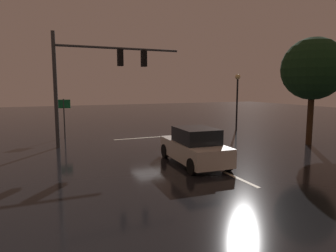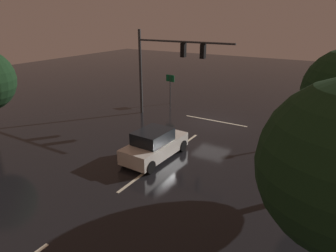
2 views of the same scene
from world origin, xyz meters
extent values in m
plane|color=black|center=(0.00, 0.00, 0.00)|extent=(80.00, 80.00, 0.00)
cylinder|color=#383A3D|center=(6.10, 0.71, 3.33)|extent=(0.22, 0.22, 6.67)
cylinder|color=#383A3D|center=(2.26, 0.71, 5.89)|extent=(7.67, 0.14, 0.14)
cube|color=black|center=(2.26, 0.71, 5.32)|extent=(0.32, 0.36, 1.00)
sphere|color=black|center=(2.26, 0.52, 5.64)|extent=(0.20, 0.20, 0.20)
sphere|color=yellow|center=(2.26, 0.52, 5.32)|extent=(0.20, 0.20, 0.20)
sphere|color=black|center=(2.26, 0.52, 5.00)|extent=(0.20, 0.20, 0.20)
cube|color=black|center=(0.73, 0.71, 5.32)|extent=(0.32, 0.36, 1.00)
sphere|color=black|center=(0.73, 0.52, 5.64)|extent=(0.20, 0.20, 0.20)
sphere|color=yellow|center=(0.73, 0.52, 5.32)|extent=(0.20, 0.20, 0.20)
sphere|color=black|center=(0.73, 0.52, 5.00)|extent=(0.20, 0.20, 0.20)
cube|color=beige|center=(0.00, 4.00, 0.00)|extent=(0.16, 2.20, 0.01)
cube|color=beige|center=(0.00, 10.00, 0.00)|extent=(0.16, 2.20, 0.01)
cube|color=beige|center=(0.00, -0.49, 0.00)|extent=(5.00, 0.16, 0.01)
cube|color=silver|center=(0.51, 7.16, 0.62)|extent=(2.00, 4.38, 0.80)
cube|color=black|center=(0.52, 7.36, 1.36)|extent=(1.70, 2.17, 0.68)
cylinder|color=black|center=(1.27, 5.52, 0.34)|extent=(0.25, 0.69, 0.68)
cylinder|color=black|center=(-0.40, 5.60, 0.34)|extent=(0.25, 0.69, 0.68)
cylinder|color=black|center=(1.42, 8.72, 0.34)|extent=(0.25, 0.69, 0.68)
cylinder|color=black|center=(-0.25, 8.80, 0.34)|extent=(0.25, 0.69, 0.68)
sphere|color=#F9EFC6|center=(1.06, 5.01, 0.67)|extent=(0.20, 0.20, 0.20)
sphere|color=#F9EFC6|center=(-0.24, 5.07, 0.67)|extent=(0.20, 0.20, 0.20)
cylinder|color=black|center=(-8.12, -1.48, 2.09)|extent=(0.14, 0.14, 4.18)
sphere|color=#F9D88C|center=(-8.12, -1.48, 4.36)|extent=(0.44, 0.44, 0.44)
cylinder|color=#383A3D|center=(5.44, -2.85, 1.36)|extent=(0.09, 0.09, 2.71)
cube|color=#0F6033|center=(5.44, -2.85, 2.36)|extent=(0.90, 0.19, 0.60)
cylinder|color=#382314|center=(-8.22, 5.84, 1.61)|extent=(0.36, 0.36, 3.22)
sphere|color=#163319|center=(-8.22, 5.84, 4.62)|extent=(3.73, 3.73, 3.73)
camera|label=1|loc=(7.01, 19.25, 3.55)|focal=32.19mm
camera|label=2|loc=(-7.98, 19.89, 7.58)|focal=31.71mm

